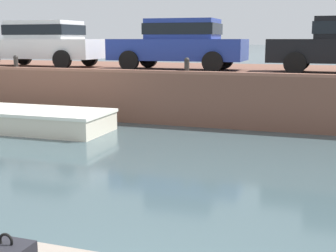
% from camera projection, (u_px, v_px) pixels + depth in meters
% --- Properties ---
extents(ground_plane, '(400.00, 400.00, 0.00)m').
position_uv_depth(ground_plane, '(214.00, 181.00, 7.95)').
color(ground_plane, '#3D5156').
extents(far_quay_wall, '(60.00, 6.00, 1.44)m').
position_uv_depth(far_quay_wall, '(271.00, 92.00, 14.96)').
color(far_quay_wall, brown).
rests_on(far_quay_wall, ground).
extents(far_wall_coping, '(60.00, 0.24, 0.08)m').
position_uv_depth(far_wall_coping, '(259.00, 74.00, 12.15)').
color(far_wall_coping, '#925F4C').
rests_on(far_wall_coping, far_quay_wall).
extents(boat_moored_west_cream, '(6.39, 1.85, 0.56)m').
position_uv_depth(boat_moored_west_cream, '(5.00, 118.00, 12.62)').
color(boat_moored_west_cream, silver).
rests_on(boat_moored_west_cream, ground).
extents(car_leftmost_white, '(4.40, 2.01, 1.54)m').
position_uv_depth(car_leftmost_white, '(42.00, 42.00, 15.93)').
color(car_leftmost_white, white).
rests_on(car_leftmost_white, far_quay_wall).
extents(car_left_inner_blue, '(4.17, 1.98, 1.54)m').
position_uv_depth(car_left_inner_blue, '(180.00, 42.00, 14.34)').
color(car_left_inner_blue, '#233893').
rests_on(car_left_inner_blue, far_quay_wall).
extents(mooring_bollard_west, '(0.15, 0.15, 0.45)m').
position_uv_depth(mooring_bollard_west, '(16.00, 62.00, 14.70)').
color(mooring_bollard_west, '#2D2B28').
rests_on(mooring_bollard_west, far_quay_wall).
extents(mooring_bollard_mid, '(0.15, 0.15, 0.45)m').
position_uv_depth(mooring_bollard_mid, '(187.00, 65.00, 12.88)').
color(mooring_bollard_mid, '#2D2B28').
rests_on(mooring_bollard_mid, far_quay_wall).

